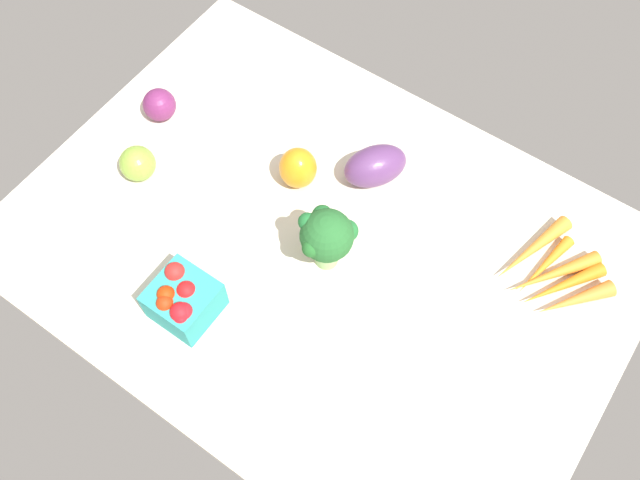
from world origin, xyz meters
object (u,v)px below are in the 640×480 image
(heirloom_tomato_green, at_px, (138,163))
(broccoli_head, at_px, (327,236))
(berry_basket, at_px, (183,300))
(bell_pepper_orange, at_px, (298,168))
(eggplant, at_px, (376,166))
(carrot_bunch, at_px, (553,274))
(red_onion_center, at_px, (159,105))

(heirloom_tomato_green, distance_m, broccoli_head, 0.38)
(berry_basket, bearing_deg, bell_pepper_orange, 89.78)
(eggplant, xyz_separation_m, berry_basket, (-0.11, -0.40, 0.01))
(carrot_bunch, bearing_deg, broccoli_head, -150.62)
(heirloom_tomato_green, height_order, red_onion_center, heirloom_tomato_green)
(bell_pepper_orange, bearing_deg, eggplant, 37.44)
(heirloom_tomato_green, distance_m, bell_pepper_orange, 0.29)
(red_onion_center, bearing_deg, berry_basket, -43.31)
(eggplant, height_order, berry_basket, berry_basket)
(carrot_bunch, height_order, red_onion_center, red_onion_center)
(red_onion_center, relative_size, berry_basket, 0.64)
(broccoli_head, bearing_deg, eggplant, 96.82)
(bell_pepper_orange, distance_m, berry_basket, 0.31)
(carrot_bunch, bearing_deg, berry_basket, -139.59)
(carrot_bunch, xyz_separation_m, red_onion_center, (-0.76, -0.11, 0.02))
(carrot_bunch, height_order, broccoli_head, broccoli_head)
(heirloom_tomato_green, bearing_deg, bell_pepper_orange, 31.80)
(bell_pepper_orange, xyz_separation_m, red_onion_center, (-0.30, -0.03, -0.01))
(heirloom_tomato_green, xyz_separation_m, broccoli_head, (0.38, 0.05, 0.05))
(red_onion_center, bearing_deg, broccoli_head, -9.83)
(carrot_bunch, height_order, bell_pepper_orange, bell_pepper_orange)
(berry_basket, bearing_deg, heirloom_tomato_green, 146.76)
(eggplant, xyz_separation_m, red_onion_center, (-0.41, -0.11, -0.01))
(bell_pepper_orange, bearing_deg, berry_basket, -90.22)
(eggplant, distance_m, berry_basket, 0.41)
(carrot_bunch, relative_size, red_onion_center, 3.10)
(heirloom_tomato_green, height_order, broccoli_head, broccoli_head)
(eggplant, bearing_deg, bell_pepper_orange, 161.68)
(berry_basket, bearing_deg, carrot_bunch, 40.41)
(red_onion_center, distance_m, berry_basket, 0.41)
(eggplant, bearing_deg, berry_basket, -161.43)
(eggplant, bearing_deg, broccoli_head, -138.94)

